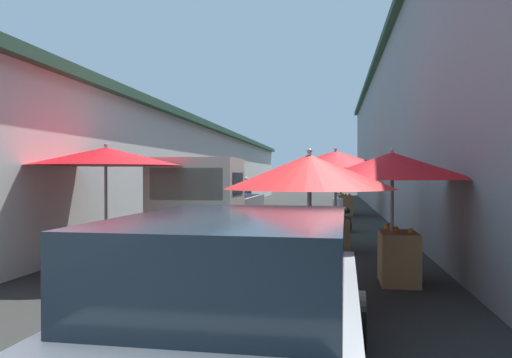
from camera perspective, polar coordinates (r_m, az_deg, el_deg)
ground at (r=15.42m, az=2.78°, el=-5.95°), size 90.00×90.00×0.00m
building_left_whitewash at (r=19.55m, az=-17.70°, el=1.17°), size 49.80×7.50×3.92m
building_right_concrete at (r=18.41m, az=26.33°, el=5.89°), size 49.80×7.50×6.94m
fruit_stall_near_left at (r=9.57m, az=-16.88°, el=1.19°), size 2.83×2.83×2.32m
fruit_stall_far_right at (r=21.56m, az=9.76°, el=0.85°), size 2.61×2.61×2.43m
fruit_stall_far_left at (r=11.44m, az=9.13°, el=1.18°), size 2.59×2.59×2.35m
fruit_stall_near_right at (r=8.33m, az=15.46°, el=0.22°), size 2.58×2.58×2.18m
fruit_stall_mid_lane at (r=6.46m, az=5.85°, el=-0.90°), size 2.24×2.24×2.08m
hatchback_car at (r=3.78m, az=-1.89°, el=-14.87°), size 3.95×2.00×1.45m
delivery_truck at (r=11.11m, az=-5.87°, el=-3.09°), size 4.93×1.98×2.08m
vendor_by_crates at (r=13.93m, az=-5.64°, el=-2.80°), size 0.46×0.50×1.62m
vendor_in_shade at (r=19.24m, az=-1.17°, el=-1.82°), size 0.49×0.48×1.64m
parked_scooter at (r=15.79m, az=9.86°, el=-4.17°), size 1.66×0.60×1.14m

